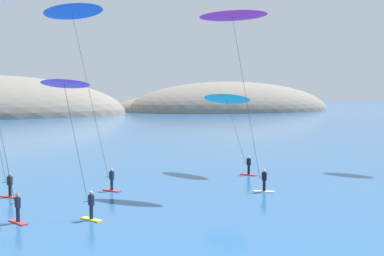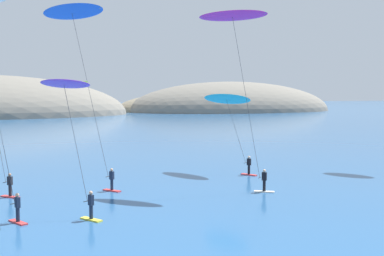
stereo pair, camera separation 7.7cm
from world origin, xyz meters
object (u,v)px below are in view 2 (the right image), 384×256
Objects in this scene: kitesurfer_magenta at (235,31)px; kitesurfer_purple at (66,93)px; kitesurfer_blue at (74,22)px; kitesurfer_cyan at (228,104)px.

kitesurfer_magenta is 13.60m from kitesurfer_purple.
kitesurfer_blue is 1.94× the size of kitesurfer_cyan.
kitesurfer_cyan is (14.38, 11.58, -1.02)m from kitesurfer_purple.
kitesurfer_purple reaches higher than kitesurfer_cyan.
kitesurfer_cyan is at bearing 38.84° from kitesurfer_purple.
kitesurfer_purple is (-0.79, -8.44, -5.42)m from kitesurfer_blue.
kitesurfer_magenta is 9.73m from kitesurfer_cyan.
kitesurfer_magenta is 12.31m from kitesurfer_blue.
kitesurfer_magenta is 1.63× the size of kitesurfer_purple.
kitesurfer_magenta is at bearing 17.79° from kitesurfer_purple.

